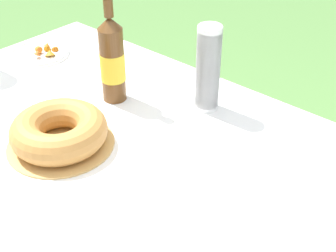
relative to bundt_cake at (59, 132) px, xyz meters
The scene contains 6 objects.
garden_table 0.30m from the bundt_cake, ahead, with size 1.88×1.16×0.72m.
tablecloth 0.29m from the bundt_cake, ahead, with size 1.89×1.17×0.10m.
bundt_cake is the anchor object (origin of this frame).
cup_stack 0.46m from the bundt_cake, 66.65° to the left, with size 0.07×0.07×0.27m.
cider_bottle_amber 0.29m from the bundt_cake, 104.82° to the left, with size 0.08×0.08×0.35m.
snack_plate_near 0.59m from the bundt_cake, 149.38° to the left, with size 0.22×0.22×0.05m.
Camera 1 is at (0.62, -0.59, 1.50)m, focal length 50.00 mm.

